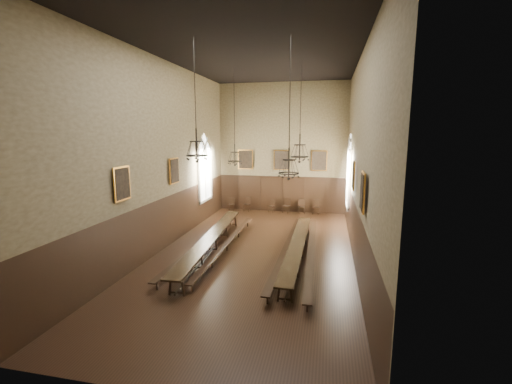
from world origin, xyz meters
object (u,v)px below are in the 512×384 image
(bench_right_outer, at_px, (311,252))
(chandelier_back_left, at_px, (235,154))
(chandelier_front_right, at_px, (289,163))
(bench_left_outer, at_px, (203,245))
(chair_0, at_px, (232,207))
(chandelier_front_left, at_px, (197,148))
(bench_right_inner, at_px, (287,249))
(chair_5, at_px, (301,209))
(table_left, at_px, (212,243))
(chair_4, at_px, (286,208))
(chandelier_back_right, at_px, (300,151))
(chair_6, at_px, (316,210))
(chair_1, at_px, (247,207))
(bench_left_inner, at_px, (227,245))
(table_right, at_px, (297,250))
(chair_3, at_px, (272,208))

(bench_right_outer, height_order, chandelier_back_left, chandelier_back_left)
(chandelier_back_left, height_order, chandelier_front_right, same)
(bench_left_outer, relative_size, chair_0, 10.69)
(bench_right_outer, xyz_separation_m, chandelier_front_left, (-4.28, -2.65, 4.75))
(bench_right_inner, bearing_deg, chair_0, 121.11)
(chair_5, bearing_deg, chandelier_back_left, -132.83)
(table_left, xyz_separation_m, chair_4, (2.51, 8.71, -0.08))
(bench_right_outer, bearing_deg, chair_0, 125.85)
(bench_right_inner, relative_size, chair_4, 9.87)
(chandelier_back_left, height_order, chandelier_back_right, same)
(bench_right_inner, distance_m, chair_6, 8.54)
(chair_1, relative_size, chair_5, 1.02)
(bench_left_inner, xyz_separation_m, bench_right_inner, (2.89, -0.01, 0.02))
(table_right, distance_m, chair_5, 8.73)
(table_right, bearing_deg, bench_left_inner, 175.39)
(table_right, height_order, bench_left_outer, table_right)
(chair_4, bearing_deg, chandelier_front_left, -83.38)
(chair_6, bearing_deg, bench_left_outer, -118.76)
(table_left, relative_size, chair_5, 10.13)
(table_left, height_order, chandelier_back_right, chandelier_back_right)
(chair_4, distance_m, chair_6, 2.04)
(chair_5, distance_m, chandelier_front_right, 11.60)
(table_right, xyz_separation_m, chair_0, (-5.58, 8.70, -0.09))
(table_right, bearing_deg, chair_5, 93.28)
(bench_left_outer, bearing_deg, table_right, -1.76)
(chandelier_back_right, bearing_deg, chandelier_front_right, -90.13)
(table_right, distance_m, chandelier_front_right, 4.63)
(chair_4, bearing_deg, chair_0, -162.21)
(table_left, xyz_separation_m, chair_6, (4.55, 8.70, -0.09))
(bench_left_inner, bearing_deg, chandelier_front_right, -36.76)
(bench_right_outer, distance_m, chair_1, 9.94)
(table_left, relative_size, chair_1, 9.89)
(bench_left_outer, xyz_separation_m, chandelier_back_left, (0.83, 2.87, 4.19))
(chair_1, relative_size, chandelier_front_right, 0.20)
(table_right, height_order, chandelier_front_left, chandelier_front_left)
(chair_3, bearing_deg, chandelier_back_left, -84.18)
(chair_0, relative_size, chandelier_front_left, 0.20)
(chair_0, bearing_deg, chair_3, -8.41)
(bench_right_outer, relative_size, chandelier_back_left, 2.04)
(chair_1, bearing_deg, bench_left_inner, -69.89)
(chandelier_back_right, bearing_deg, bench_left_outer, -152.05)
(table_right, xyz_separation_m, bench_left_outer, (-4.55, 0.14, -0.09))
(table_right, bearing_deg, chandelier_front_left, -145.11)
(bench_left_outer, bearing_deg, bench_right_outer, -0.43)
(chair_0, bearing_deg, table_right, -65.85)
(bench_left_outer, bearing_deg, chair_5, 64.73)
(chandelier_front_left, bearing_deg, bench_left_outer, 108.37)
(bench_left_outer, relative_size, chair_4, 9.25)
(bench_right_outer, distance_m, chair_6, 8.64)
(chair_3, distance_m, chandelier_front_left, 12.27)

